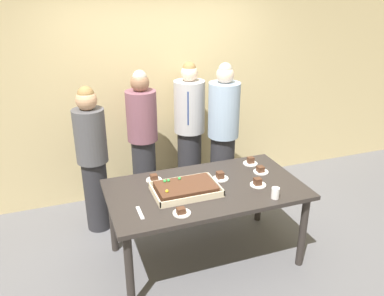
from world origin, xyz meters
The scene contains 16 objects.
ground_plane centered at (0.00, 0.00, 0.00)m, with size 12.00×12.00×0.00m, color #5B5B60.
interior_back_panel centered at (0.00, 1.60, 1.50)m, with size 8.00×0.12×3.00m, color #CCB784.
party_table centered at (0.00, 0.00, 0.70)m, with size 1.81×0.99×0.79m.
sheet_cake centered at (-0.20, -0.02, 0.82)m, with size 0.59×0.40×0.10m.
plated_slice_near_left centered at (-0.42, 0.30, 0.81)m, with size 0.15×0.15×0.06m.
plated_slice_near_right centered at (0.63, 0.32, 0.81)m, with size 0.15×0.15×0.07m.
plated_slice_far_left centered at (0.47, -0.13, 0.81)m, with size 0.15×0.15×0.08m.
plated_slice_far_right centered at (0.63, 0.11, 0.81)m, with size 0.15×0.15×0.07m.
plated_slice_center_front centered at (-0.35, -0.35, 0.80)m, with size 0.15×0.15×0.06m.
plated_slice_center_back centered at (0.20, 0.11, 0.81)m, with size 0.15×0.15×0.07m.
drink_cup_nearest centered at (0.50, -0.39, 0.84)m, with size 0.07×0.07×0.10m, color white.
cake_server_utensil centered at (-0.67, -0.22, 0.79)m, with size 0.03×0.20×0.01m, color silver.
person_serving_front centered at (-0.33, 1.10, 0.88)m, with size 0.34×0.34×1.69m.
person_green_shirt_behind centered at (-0.92, 0.90, 0.84)m, with size 0.32×0.32×1.61m.
person_striped_tie_right centered at (0.56, 0.87, 0.91)m, with size 0.35×0.35×1.75m.
person_far_right_suit centered at (0.28, 1.24, 0.88)m, with size 0.37×0.37×1.72m.
Camera 1 is at (-1.20, -2.93, 2.51)m, focal length 36.22 mm.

